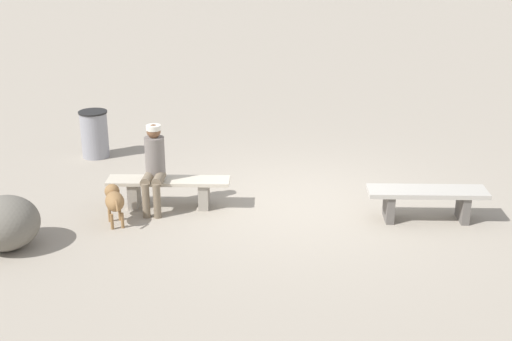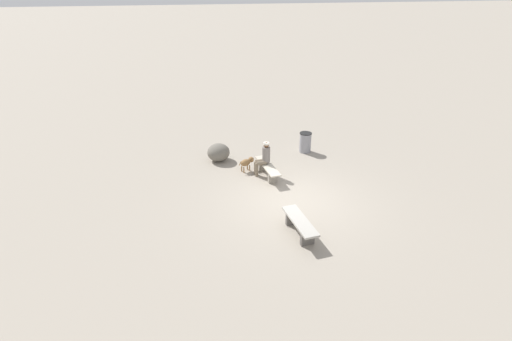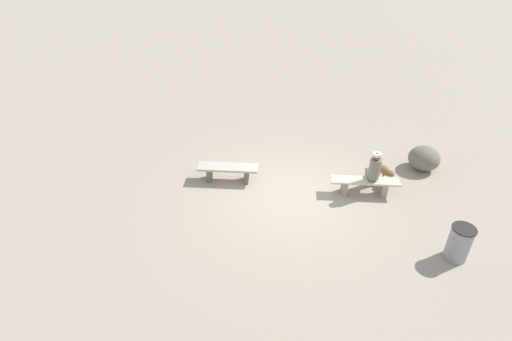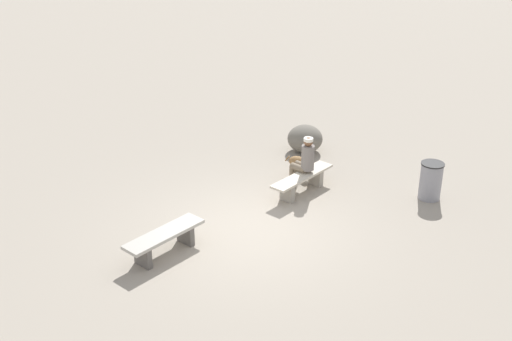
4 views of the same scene
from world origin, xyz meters
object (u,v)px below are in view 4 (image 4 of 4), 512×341
(seated_person, at_px, (304,160))
(boulder, at_px, (305,139))
(dog, at_px, (300,162))
(trash_bin, at_px, (431,181))
(bench_left, at_px, (164,239))
(bench_right, at_px, (302,180))

(seated_person, distance_m, boulder, 2.21)
(seated_person, bearing_deg, boulder, 38.89)
(dog, bearing_deg, boulder, 103.08)
(trash_bin, bearing_deg, boulder, 91.56)
(dog, relative_size, boulder, 0.70)
(boulder, bearing_deg, bench_left, -163.87)
(dog, bearing_deg, bench_right, -68.59)
(bench_left, bearing_deg, dog, 2.87)
(dog, distance_m, boulder, 1.49)
(bench_left, height_order, dog, dog)
(seated_person, bearing_deg, dog, 47.38)
(bench_left, height_order, seated_person, seated_person)
(bench_right, relative_size, dog, 2.92)
(bench_left, distance_m, seated_person, 3.95)
(bench_right, height_order, dog, dog)
(bench_left, bearing_deg, boulder, 10.24)
(dog, bearing_deg, seated_person, -64.41)
(dog, xyz_separation_m, trash_bin, (1.26, -2.75, 0.07))
(dog, relative_size, trash_bin, 0.75)
(bench_left, distance_m, dog, 4.42)
(bench_left, relative_size, trash_bin, 2.03)
(seated_person, distance_m, trash_bin, 2.80)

